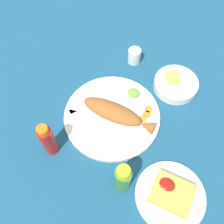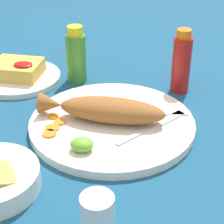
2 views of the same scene
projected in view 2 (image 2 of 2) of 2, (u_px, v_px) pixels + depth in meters
The scene contains 15 objects.
ground_plane at pixel (112, 127), 0.86m from camera, with size 4.00×4.00×0.00m, color navy.
main_plate at pixel (112, 124), 0.85m from camera, with size 0.35×0.35×0.02m, color white.
fried_fish at pixel (105, 109), 0.84m from camera, with size 0.27×0.07×0.05m.
fork_near at pixel (151, 113), 0.87m from camera, with size 0.18×0.05×0.00m.
fork_far at pixel (156, 125), 0.83m from camera, with size 0.13×0.15×0.00m.
carrot_slice_near at pixel (53, 116), 0.86m from camera, with size 0.02×0.02×0.00m, color orange.
carrot_slice_mid at pixel (52, 128), 0.82m from camera, with size 0.03×0.03×0.00m, color orange.
carrot_slice_far at pixel (60, 122), 0.84m from camera, with size 0.02×0.02×0.00m, color orange.
carrot_slice_extra at pixel (49, 134), 0.80m from camera, with size 0.03×0.03×0.00m, color orange.
lime_wedge_main at pixel (82, 144), 0.75m from camera, with size 0.04×0.04×0.02m, color #6BB233.
hot_sauce_bottle_red at pixel (181, 63), 0.96m from camera, with size 0.04×0.04×0.16m.
hot_sauce_bottle_green at pixel (76, 56), 1.01m from camera, with size 0.05×0.05×0.15m.
salt_cup at pixel (97, 216), 0.60m from camera, with size 0.05×0.05×0.06m.
side_plate_fries at pixel (18, 78), 1.05m from camera, with size 0.22×0.22×0.01m, color white.
fries_pile at pixel (17, 69), 1.03m from camera, with size 0.12×0.10×0.04m.
Camera 2 is at (0.14, -0.71, 0.46)m, focal length 65.00 mm.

